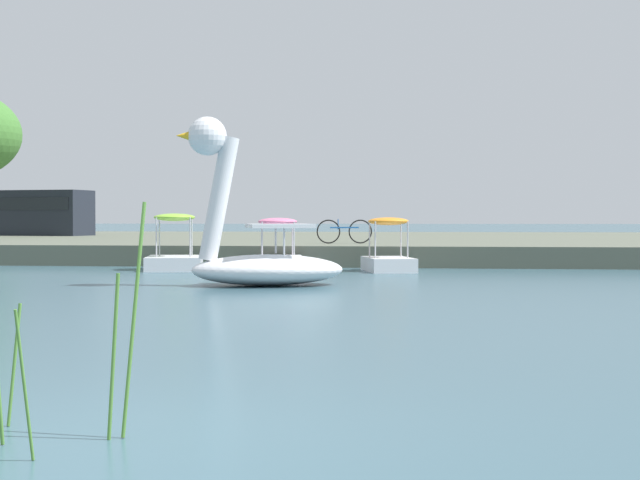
% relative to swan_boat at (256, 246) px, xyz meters
% --- Properties ---
extents(ground_plane, '(434.73, 434.73, 0.00)m').
position_rel_swan_boat_xyz_m(ground_plane, '(1.69, -14.18, -0.80)').
color(ground_plane, '#385966').
extents(shore_bank_far, '(131.80, 27.93, 0.59)m').
position_rel_swan_boat_xyz_m(shore_bank_far, '(1.69, 21.34, -0.50)').
color(shore_bank_far, '#5B6051').
rests_on(shore_bank_far, ground_plane).
extents(swan_boat, '(3.57, 2.69, 3.41)m').
position_rel_swan_boat_xyz_m(swan_boat, '(0.00, 0.00, 0.00)').
color(swan_boat, white).
rests_on(swan_boat, ground_plane).
extents(pedal_boat_orange, '(1.58, 2.30, 1.39)m').
position_rel_swan_boat_xyz_m(pedal_boat_orange, '(2.35, 5.73, -0.38)').
color(pedal_boat_orange, white).
rests_on(pedal_boat_orange, ground_plane).
extents(pedal_boat_pink, '(1.73, 2.47, 1.37)m').
position_rel_swan_boat_xyz_m(pedal_boat_pink, '(-0.58, 5.98, -0.40)').
color(pedal_boat_pink, white).
rests_on(pedal_boat_pink, ground_plane).
extents(pedal_boat_lime, '(1.87, 2.48, 1.49)m').
position_rel_swan_boat_xyz_m(pedal_boat_lime, '(-3.28, 5.67, -0.37)').
color(pedal_boat_lime, white).
rests_on(pedal_boat_lime, ground_plane).
extents(bicycle_parked, '(1.66, 0.50, 0.74)m').
position_rel_swan_boat_xyz_m(bicycle_parked, '(0.75, 10.29, 0.17)').
color(bicycle_parked, black).
rests_on(bicycle_parked, shore_bank_far).
extents(parked_van, '(5.22, 2.73, 1.98)m').
position_rel_swan_boat_xyz_m(parked_van, '(-14.23, 22.35, 0.87)').
color(parked_van, '#1E232D').
rests_on(parked_van, shore_bank_far).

